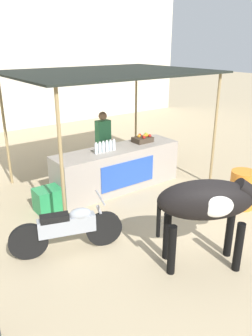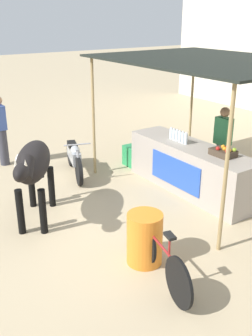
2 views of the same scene
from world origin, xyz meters
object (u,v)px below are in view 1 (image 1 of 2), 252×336
vendor_behind_counter (103,144)px  water_barrel (242,189)px  cow (210,203)px  motorcycle_parked (68,228)px  stall_counter (118,168)px  cooler_box (50,199)px  fruit_crate (143,139)px

vendor_behind_counter → water_barrel: bearing=-65.4°
cow → motorcycle_parked: (-1.50, 1.51, -0.61)m
cow → water_barrel: bearing=21.6°
stall_counter → vendor_behind_counter: 0.85m
water_barrel → cow: (-2.05, -0.81, 0.65)m
cooler_box → stall_counter: bearing=3.3°
stall_counter → motorcycle_parked: stall_counter is taller
fruit_crate → cooler_box: bearing=-176.5°
vendor_behind_counter → cooler_box: 2.10m
fruit_crate → motorcycle_parked: size_ratio=0.25×
cooler_box → cow: (1.16, -2.98, 0.79)m
vendor_behind_counter → cooler_box: vendor_behind_counter is taller
stall_counter → cooler_box: size_ratio=5.00×
vendor_behind_counter → stall_counter: bearing=-98.5°
vendor_behind_counter → cow: size_ratio=0.95×
stall_counter → vendor_behind_counter: vendor_behind_counter is taller
cooler_box → motorcycle_parked: motorcycle_parked is taller
fruit_crate → vendor_behind_counter: 0.98m
water_barrel → motorcycle_parked: 3.62m
vendor_behind_counter → water_barrel: 3.36m
stall_counter → cooler_box: (-1.71, -0.10, -0.24)m
stall_counter → motorcycle_parked: size_ratio=1.73×
fruit_crate → cooler_box: (-2.49, -0.15, -0.79)m
water_barrel → motorcycle_parked: size_ratio=0.45×
vendor_behind_counter → motorcycle_parked: size_ratio=0.95×
stall_counter → vendor_behind_counter: size_ratio=1.82×
water_barrel → cow: 2.29m
motorcycle_parked → fruit_crate: bearing=29.8°
stall_counter → fruit_crate: size_ratio=6.82×
stall_counter → motorcycle_parked: 2.58m
vendor_behind_counter → motorcycle_parked: bearing=-133.0°
stall_counter → fruit_crate: (0.78, 0.05, 0.55)m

